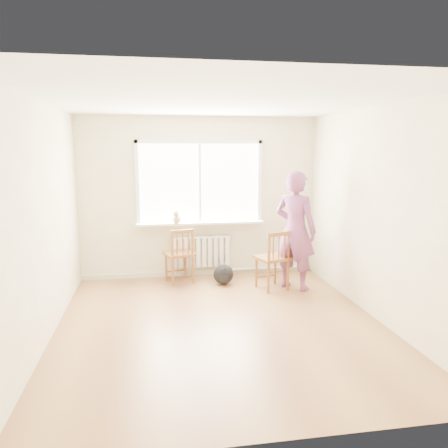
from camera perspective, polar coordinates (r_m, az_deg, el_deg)
name	(u,v)px	position (r m, az deg, el deg)	size (l,w,h in m)	color
floor	(221,325)	(5.57, -0.42, -13.01)	(4.50, 4.50, 0.00)	olive
ceiling	(221,101)	(5.17, -0.46, 15.82)	(4.50, 4.50, 0.00)	white
back_wall	(200,198)	(7.41, -3.19, 3.47)	(4.00, 0.01, 2.70)	beige
window	(200,179)	(7.36, -3.19, 5.87)	(2.12, 0.05, 1.42)	white
windowsill	(201,223)	(7.36, -3.07, 0.13)	(2.15, 0.22, 0.04)	white
radiator	(201,251)	(7.47, -3.05, -3.56)	(1.00, 0.12, 0.55)	white
heating_pipe	(271,268)	(7.83, 6.12, -5.71)	(0.04, 0.04, 1.40)	silver
baseboard	(201,272)	(7.65, -3.09, -6.34)	(4.00, 0.03, 0.08)	beige
chair_left	(180,256)	(7.11, -5.75, -4.13)	(0.55, 0.53, 0.91)	brown
chair_right	(274,260)	(6.79, 6.55, -4.70)	(0.57, 0.56, 0.93)	brown
person	(295,231)	(6.80, 9.30, -0.85)	(0.67, 0.44, 1.84)	#AF3A3E
cat	(177,217)	(7.22, -6.20, 0.87)	(0.19, 0.37, 0.25)	beige
backpack	(223,274)	(7.09, -0.08, -6.59)	(0.32, 0.24, 0.32)	black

